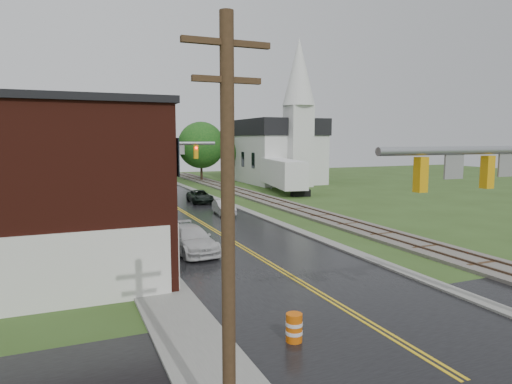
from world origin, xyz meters
TOP-DOWN VIEW (x-y plane):
  - ground at (0.00, 0.00)m, footprint 160.00×160.00m
  - main_road at (0.00, 30.00)m, footprint 10.00×90.00m
  - cross_road at (0.00, 2.00)m, footprint 60.00×9.00m
  - curb_right at (5.40, 35.00)m, footprint 0.80×70.00m
  - sidewalk_left at (-6.20, 25.00)m, footprint 2.40×50.00m
  - brick_building at (-12.48, 15.00)m, footprint 14.30×10.30m
  - yellow_house at (-11.00, 26.00)m, footprint 8.00×7.00m
  - darkred_building at (-10.00, 35.00)m, footprint 7.00×6.00m
  - church at (20.00, 53.74)m, footprint 10.40×18.40m
  - railroad at (10.00, 35.00)m, footprint 3.20×80.00m
  - traffic_signal_near at (3.47, 2.00)m, footprint 7.34×0.30m
  - traffic_signal_far at (-3.47, 27.00)m, footprint 7.34×0.43m
  - utility_pole_a at (-6.80, 0.00)m, footprint 1.80×0.28m
  - utility_pole_b at (-6.80, 22.00)m, footprint 1.80×0.28m
  - utility_pole_c at (-6.80, 44.00)m, footprint 1.80×0.28m
  - tree_left_c at (-13.85, 39.90)m, footprint 6.00×6.00m
  - tree_left_e at (-8.85, 45.90)m, footprint 6.40×6.40m
  - suv_dark at (3.03, 36.60)m, footprint 2.32×4.64m
  - sedan_silver at (2.83, 28.47)m, footprint 1.66×3.93m
  - pickup_white at (-3.20, 16.78)m, footprint 2.57×5.35m
  - semi_trailer at (15.11, 41.91)m, footprint 5.23×13.08m
  - construction_barrel at (-3.15, 4.00)m, footprint 0.69×0.69m

SIDE VIEW (x-z plane):
  - ground at x=0.00m, z-range 0.00..0.00m
  - main_road at x=0.00m, z-range -0.01..0.01m
  - cross_road at x=0.00m, z-range -0.01..0.01m
  - curb_right at x=5.40m, z-range -0.06..0.06m
  - sidewalk_left at x=-6.20m, z-range -0.06..0.06m
  - railroad at x=10.00m, z-range -0.04..0.26m
  - construction_barrel at x=-3.15m, z-range 0.00..0.95m
  - suv_dark at x=3.03m, z-range 0.00..1.26m
  - sedan_silver at x=2.83m, z-range 0.00..1.26m
  - pickup_white at x=-3.20m, z-range 0.00..1.50m
  - darkred_building at x=-10.00m, z-range 0.00..4.40m
  - semi_trailer at x=15.11m, z-range 0.37..4.36m
  - yellow_house at x=-11.00m, z-range 0.00..6.40m
  - brick_building at x=-12.48m, z-range 0.00..8.30m
  - tree_left_c at x=-13.85m, z-range 0.69..8.34m
  - utility_pole_a at x=-6.80m, z-range 0.22..9.22m
  - utility_pole_b at x=-6.80m, z-range 0.22..9.22m
  - utility_pole_c at x=-6.80m, z-range 0.22..9.22m
  - tree_left_e at x=-8.85m, z-range 0.73..8.89m
  - traffic_signal_near at x=3.47m, z-range 1.37..8.57m
  - traffic_signal_far at x=-3.47m, z-range 1.37..8.57m
  - church at x=20.00m, z-range -4.17..15.83m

